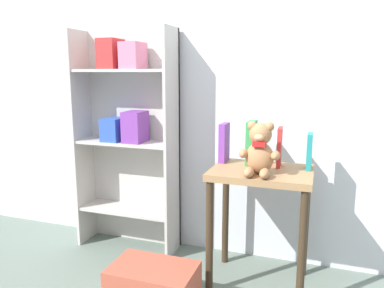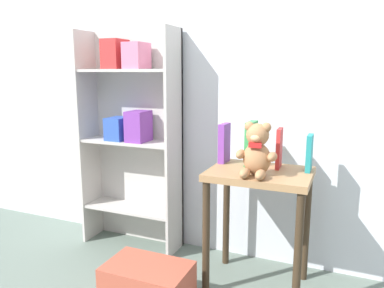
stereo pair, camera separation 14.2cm
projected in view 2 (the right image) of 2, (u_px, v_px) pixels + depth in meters
wall_back at (261, 59)px, 2.21m from camera, size 4.80×0.06×2.50m
bookshelf_side at (132, 128)px, 2.48m from camera, size 0.67×0.23×1.44m
display_table at (259, 194)px, 1.99m from camera, size 0.53×0.41×0.66m
teddy_bear at (257, 152)px, 1.86m from camera, size 0.21×0.19×0.27m
book_standing_purple at (224, 143)px, 2.13m from camera, size 0.04×0.11×0.22m
book_standing_green at (251, 143)px, 2.07m from camera, size 0.04×0.14×0.24m
book_standing_red at (279, 148)px, 2.00m from camera, size 0.03×0.11×0.22m
book_standing_teal at (309, 153)px, 1.94m from camera, size 0.03×0.11×0.19m
storage_bin at (148, 287)px, 1.87m from camera, size 0.42×0.27×0.24m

